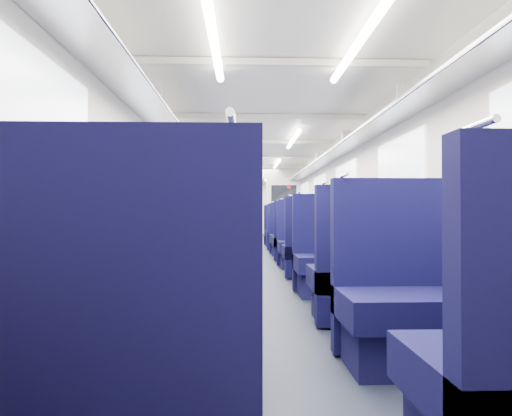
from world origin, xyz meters
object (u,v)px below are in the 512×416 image
at_px(seat_16, 224,236).
at_px(seat_17, 288,236).
at_px(seat_2, 162,307).
at_px(seat_4, 188,277).
at_px(seat_10, 215,246).
at_px(seat_0, 79,404).
at_px(end_door, 251,212).
at_px(seat_3, 423,304).
at_px(seat_12, 219,242).
at_px(seat_19, 283,233).
at_px(seat_13, 300,242).
at_px(seat_18, 226,233).
at_px(seat_7, 341,262).
at_px(seat_11, 309,246).
at_px(seat_14, 222,238).
at_px(seat_6, 200,263).
at_px(seat_9, 321,252).
at_px(seat_5, 375,280).
at_px(bulkhead, 255,204).
at_px(seat_15, 294,238).
at_px(seat_8, 209,253).

bearing_deg(seat_16, seat_17, -0.02).
bearing_deg(seat_2, seat_4, 90.00).
bearing_deg(seat_10, seat_2, -90.00).
bearing_deg(seat_0, end_door, 87.25).
bearing_deg(seat_3, seat_12, 106.63).
bearing_deg(seat_19, seat_13, -90.00).
distance_m(seat_16, seat_18, 1.23).
relative_size(seat_7, seat_11, 1.00).
bearing_deg(seat_13, seat_10, -148.25).
xyz_separation_m(seat_4, seat_11, (1.66, 3.42, 0.00)).
distance_m(seat_13, seat_14, 2.08).
xyz_separation_m(seat_6, seat_18, (0.00, 6.94, 0.00)).
relative_size(seat_9, seat_16, 1.00).
bearing_deg(seat_5, seat_4, 174.10).
distance_m(end_door, seat_3, 15.98).
height_order(bulkhead, seat_0, bulkhead).
relative_size(seat_2, seat_19, 1.00).
distance_m(seat_15, seat_17, 1.15).
bearing_deg(seat_4, seat_7, 33.09).
distance_m(seat_4, seat_10, 3.45).
bearing_deg(seat_0, seat_5, 53.60).
distance_m(seat_11, seat_19, 4.64).
xyz_separation_m(seat_9, seat_12, (-1.66, 2.13, 0.00)).
xyz_separation_m(seat_3, seat_4, (-1.66, 1.12, 0.00)).
bearing_deg(seat_12, seat_14, 90.00).
height_order(seat_4, seat_15, same).
bearing_deg(seat_12, seat_4, -90.00).
bearing_deg(seat_15, seat_14, 174.51).
xyz_separation_m(seat_17, seat_18, (-1.66, 1.23, 0.00)).
bearing_deg(seat_0, seat_14, 90.00).
bearing_deg(seat_9, seat_6, -142.06).
distance_m(seat_10, seat_14, 2.29).
xyz_separation_m(seat_0, seat_16, (0.00, 9.16, 0.00)).
bearing_deg(seat_9, seat_16, 110.58).
relative_size(seat_8, seat_15, 1.00).
distance_m(seat_14, seat_17, 1.93).
height_order(seat_8, seat_17, same).
xyz_separation_m(end_door, seat_5, (0.83, -15.00, -0.62)).
bearing_deg(seat_4, seat_5, -5.90).
relative_size(end_door, seat_16, 1.62).
height_order(seat_6, seat_15, same).
distance_m(seat_2, seat_19, 9.37).
relative_size(end_door, seat_6, 1.62).
bearing_deg(seat_10, seat_4, -90.00).
bearing_deg(seat_0, seat_12, 90.00).
distance_m(seat_6, seat_10, 2.43).
bearing_deg(seat_3, seat_11, 90.00).
xyz_separation_m(seat_5, seat_13, (0.00, 4.65, 0.00)).
relative_size(seat_12, seat_19, 1.00).
relative_size(end_door, seat_2, 1.62).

